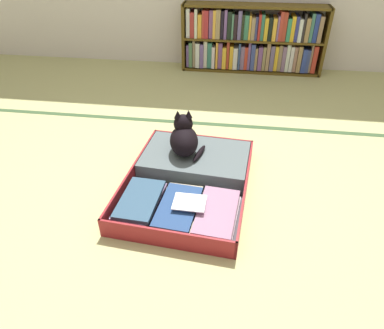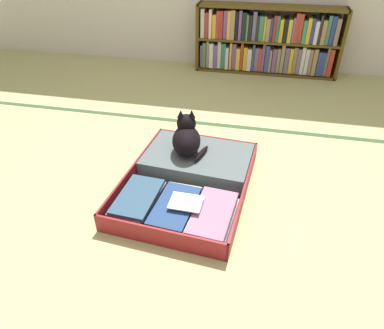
% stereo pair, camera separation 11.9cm
% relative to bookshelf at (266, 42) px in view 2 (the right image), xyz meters
% --- Properties ---
extents(ground_plane, '(10.00, 10.00, 0.00)m').
position_rel_bookshelf_xyz_m(ground_plane, '(-0.34, -2.26, -0.31)').
color(ground_plane, tan).
extents(tatami_border, '(4.80, 0.05, 0.00)m').
position_rel_bookshelf_xyz_m(tatami_border, '(-0.34, -1.27, -0.31)').
color(tatami_border, '#375230').
rests_on(tatami_border, ground_plane).
extents(bookshelf, '(1.44, 0.23, 0.66)m').
position_rel_bookshelf_xyz_m(bookshelf, '(0.00, 0.00, 0.00)').
color(bookshelf, '#554015').
rests_on(bookshelf, ground_plane).
extents(open_suitcase, '(0.76, 0.98, 0.11)m').
position_rel_bookshelf_xyz_m(open_suitcase, '(-0.34, -2.05, -0.26)').
color(open_suitcase, maroon).
rests_on(open_suitcase, ground_plane).
extents(black_cat, '(0.25, 0.29, 0.27)m').
position_rel_bookshelf_xyz_m(black_cat, '(-0.40, -1.87, -0.10)').
color(black_cat, black).
rests_on(black_cat, open_suitcase).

